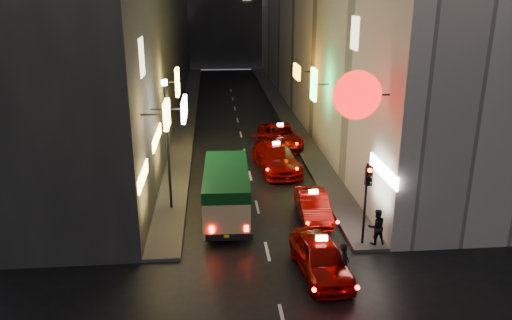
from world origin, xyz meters
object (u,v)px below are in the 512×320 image
object	(u,v)px
minibus	(226,188)
taxi_near	(321,254)
lamp_post	(167,137)
pedestrian_crossing	(344,261)
traffic_light	(367,187)

from	to	relation	value
minibus	taxi_near	world-z (taller)	minibus
taxi_near	lamp_post	world-z (taller)	lamp_post
minibus	pedestrian_crossing	bearing A→B (deg)	-55.15
minibus	taxi_near	size ratio (longest dim) A/B	1.09
taxi_near	pedestrian_crossing	world-z (taller)	taxi_near
minibus	lamp_post	distance (m)	3.65
traffic_light	pedestrian_crossing	bearing A→B (deg)	-120.99
pedestrian_crossing	traffic_light	size ratio (longest dim) A/B	0.51
minibus	pedestrian_crossing	world-z (taller)	minibus
pedestrian_crossing	traffic_light	bearing A→B (deg)	-11.72
taxi_near	traffic_light	distance (m)	3.43
traffic_light	lamp_post	xyz separation A→B (m)	(-8.20, 4.53, 1.04)
traffic_light	taxi_near	bearing A→B (deg)	-140.14
minibus	traffic_light	distance (m)	6.55
taxi_near	lamp_post	size ratio (longest dim) A/B	0.85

